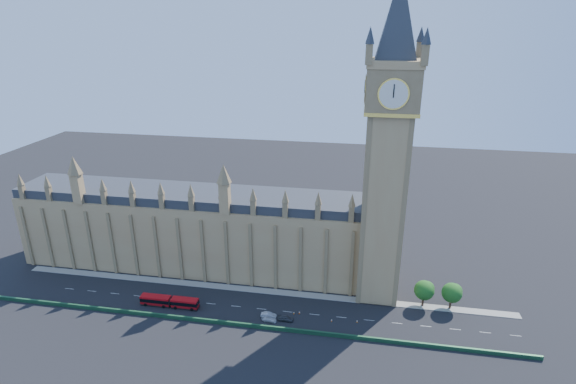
% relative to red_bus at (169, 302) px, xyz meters
% --- Properties ---
extents(ground, '(400.00, 400.00, 0.00)m').
position_rel_red_bus_xyz_m(ground, '(23.91, 3.31, -1.62)').
color(ground, black).
rests_on(ground, ground).
extents(palace_westminster, '(120.00, 20.00, 28.00)m').
position_rel_red_bus_xyz_m(palace_westminster, '(-1.09, 25.31, 12.25)').
color(palace_westminster, '#AC8453').
rests_on(palace_westminster, ground).
extents(elizabeth_tower, '(20.59, 20.59, 105.00)m').
position_rel_red_bus_xyz_m(elizabeth_tower, '(61.91, 17.30, 52.94)').
color(elizabeth_tower, '#AC8453').
rests_on(elizabeth_tower, ground).
extents(bridge_parapet, '(160.00, 0.60, 1.20)m').
position_rel_red_bus_xyz_m(bridge_parapet, '(23.91, -5.69, -1.02)').
color(bridge_parapet, '#1E4C2D').
rests_on(bridge_parapet, ground).
extents(kerb_north, '(160.00, 3.00, 0.16)m').
position_rel_red_bus_xyz_m(kerb_north, '(23.91, 12.81, -1.54)').
color(kerb_north, gray).
rests_on(kerb_north, ground).
extents(tree_east_near, '(6.00, 6.00, 8.50)m').
position_rel_red_bus_xyz_m(tree_east_near, '(76.13, 13.39, 4.03)').
color(tree_east_near, '#382619').
rests_on(tree_east_near, ground).
extents(tree_east_far, '(6.00, 6.00, 8.50)m').
position_rel_red_bus_xyz_m(tree_east_far, '(84.13, 13.39, 4.03)').
color(tree_east_far, '#382619').
rests_on(tree_east_far, ground).
extents(red_bus, '(18.07, 2.94, 3.07)m').
position_rel_red_bus_xyz_m(red_bus, '(0.00, 0.00, 0.00)').
color(red_bus, '#B40C12').
rests_on(red_bus, ground).
extents(car_grey, '(4.49, 1.96, 1.51)m').
position_rel_red_bus_xyz_m(car_grey, '(36.00, -0.94, -0.86)').
color(car_grey, '#3E4046').
rests_on(car_grey, ground).
extents(car_silver, '(4.60, 1.72, 1.50)m').
position_rel_red_bus_xyz_m(car_silver, '(30.84, -0.27, -0.87)').
color(car_silver, '#A5A7AD').
rests_on(car_silver, ground).
extents(car_white, '(4.36, 2.03, 1.23)m').
position_rel_red_bus_xyz_m(car_white, '(31.40, -2.06, -1.00)').
color(car_white, silver).
rests_on(car_white, ground).
extents(cone_a, '(0.56, 0.56, 0.68)m').
position_rel_red_bus_xyz_m(cone_a, '(37.91, 2.54, -1.28)').
color(cone_a, black).
rests_on(cone_a, ground).
extents(cone_b, '(0.67, 0.67, 0.80)m').
position_rel_red_bus_xyz_m(cone_b, '(39.49, 2.92, -1.22)').
color(cone_b, black).
rests_on(cone_b, ground).
extents(cone_c, '(0.50, 0.50, 0.63)m').
position_rel_red_bus_xyz_m(cone_c, '(49.21, 0.99, -1.30)').
color(cone_c, black).
rests_on(cone_c, ground).
extents(cone_d, '(0.48, 0.48, 0.64)m').
position_rel_red_bus_xyz_m(cone_d, '(56.49, 1.77, -1.30)').
color(cone_d, black).
rests_on(cone_d, ground).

